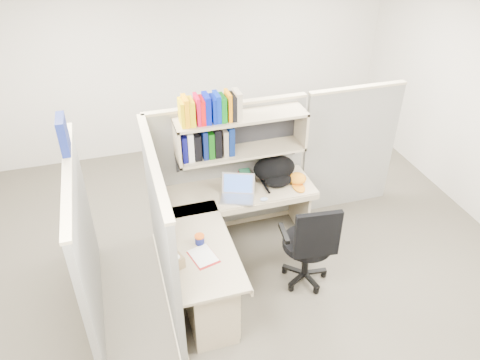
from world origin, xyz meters
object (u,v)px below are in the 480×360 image
object	(u,v)px
task_chair	(308,256)
laptop	(237,189)
snack_canister	(200,239)
backpack	(276,171)
desk	(220,270)

from	to	relation	value
task_chair	laptop	bearing A→B (deg)	128.09
snack_canister	backpack	bearing A→B (deg)	36.19
snack_canister	desk	bearing A→B (deg)	-37.11
laptop	snack_canister	world-z (taller)	laptop
backpack	laptop	bearing A→B (deg)	-141.70
desk	task_chair	bearing A→B (deg)	-0.24
laptop	task_chair	world-z (taller)	task_chair
backpack	task_chair	distance (m)	1.02
laptop	backpack	bearing A→B (deg)	42.34
backpack	task_chair	bearing A→B (deg)	-70.36
desk	laptop	size ratio (longest dim) A/B	4.96
laptop	backpack	size ratio (longest dim) A/B	0.73
snack_canister	task_chair	bearing A→B (deg)	-6.59
snack_canister	laptop	bearing A→B (deg)	46.75
laptop	task_chair	xyz separation A→B (m)	(0.55, -0.70, -0.48)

